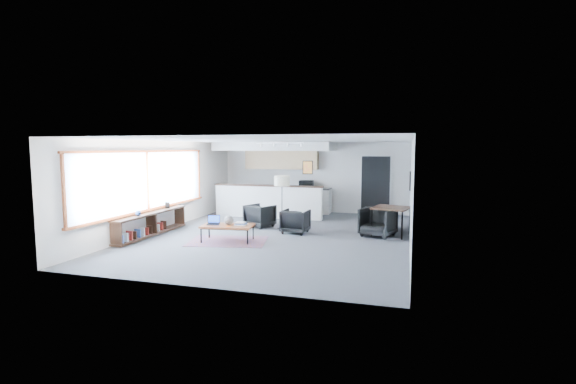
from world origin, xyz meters
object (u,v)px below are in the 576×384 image
(laptop, at_px, (214,222))
(ceramic_pot, at_px, (229,220))
(dining_chair_near, at_px, (378,223))
(armchair_left, at_px, (260,215))
(dining_table, at_px, (391,210))
(book_stack, at_px, (241,224))
(coffee_table, at_px, (228,226))
(floor_lamp, at_px, (282,183))
(armchair_right, at_px, (295,220))
(microwave, at_px, (306,183))
(dining_chair_far, at_px, (374,219))

(laptop, distance_m, ceramic_pot, 0.44)
(ceramic_pot, height_order, dining_chair_near, dining_chair_near)
(armchair_left, distance_m, dining_table, 3.90)
(laptop, bearing_deg, dining_table, 6.24)
(ceramic_pot, height_order, armchair_left, armchair_left)
(book_stack, height_order, dining_table, dining_table)
(book_stack, distance_m, dining_chair_near, 3.71)
(coffee_table, xyz_separation_m, floor_lamp, (0.85, 2.01, 0.98))
(armchair_right, height_order, microwave, microwave)
(armchair_right, relative_size, microwave, 1.48)
(floor_lamp, bearing_deg, armchair_left, 172.04)
(coffee_table, relative_size, dining_table, 1.23)
(laptop, relative_size, book_stack, 1.26)
(laptop, xyz_separation_m, armchair_right, (1.80, 1.48, -0.13))
(ceramic_pot, height_order, book_stack, ceramic_pot)
(book_stack, bearing_deg, laptop, -179.42)
(armchair_left, relative_size, armchair_right, 1.04)
(laptop, relative_size, microwave, 0.76)
(dining_chair_near, bearing_deg, microwave, 148.12)
(floor_lamp, xyz_separation_m, dining_chair_near, (2.81, -0.29, -1.01))
(coffee_table, relative_size, microwave, 2.79)
(laptop, bearing_deg, dining_chair_far, 17.96)
(dining_table, xyz_separation_m, dining_chair_far, (-0.52, 0.83, -0.42))
(coffee_table, height_order, dining_table, dining_table)
(book_stack, distance_m, floor_lamp, 2.22)
(coffee_table, bearing_deg, dining_table, 18.54)
(dining_table, distance_m, dining_chair_far, 1.06)
(floor_lamp, height_order, microwave, floor_lamp)
(armchair_left, height_order, dining_chair_far, armchair_left)
(ceramic_pot, height_order, floor_lamp, floor_lamp)
(armchair_right, relative_size, floor_lamp, 0.46)
(coffee_table, relative_size, armchair_right, 1.89)
(coffee_table, xyz_separation_m, microwave, (0.80, 5.23, 0.70))
(book_stack, distance_m, armchair_left, 2.08)
(armchair_left, relative_size, dining_chair_near, 1.04)
(armchair_left, distance_m, armchair_right, 1.41)
(book_stack, height_order, armchair_left, armchair_left)
(ceramic_pot, distance_m, dining_table, 4.42)
(ceramic_pot, bearing_deg, laptop, 178.74)
(laptop, distance_m, dining_chair_near, 4.40)
(laptop, xyz_separation_m, book_stack, (0.76, 0.01, -0.02))
(armchair_left, distance_m, dining_chair_near, 3.57)
(ceramic_pot, xyz_separation_m, dining_table, (3.97, 1.93, 0.16))
(book_stack, relative_size, dining_chair_far, 0.50)
(armchair_right, xyz_separation_m, dining_table, (2.61, 0.43, 0.35))
(dining_chair_near, bearing_deg, laptop, -138.54)
(book_stack, bearing_deg, dining_chair_far, 41.18)
(armchair_right, xyz_separation_m, floor_lamp, (-0.54, 0.49, 1.01))
(ceramic_pot, bearing_deg, dining_chair_near, 24.91)
(coffee_table, distance_m, ceramic_pot, 0.16)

